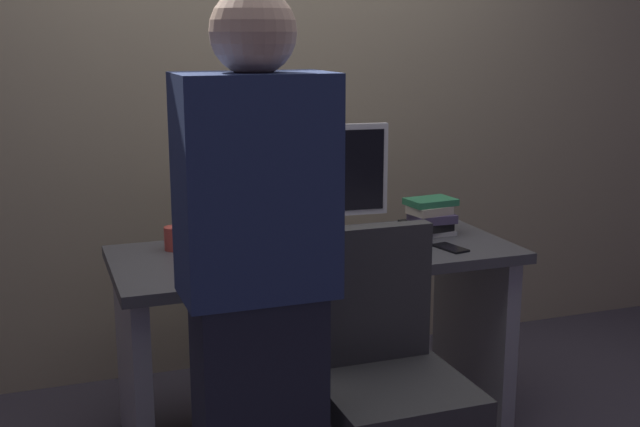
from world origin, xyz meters
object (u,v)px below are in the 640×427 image
at_px(cup_near_keyboard, 226,254).
at_px(desk, 316,304).
at_px(book_stack, 430,217).
at_px(keyboard, 322,250).
at_px(person_at_desk, 258,297).
at_px(cup_by_monitor, 174,238).
at_px(mouse, 399,242).
at_px(cell_phone, 450,248).
at_px(office_chair, 386,397).
at_px(monitor, 321,176).

bearing_deg(cup_near_keyboard, desk, 16.87).
height_order(cup_near_keyboard, book_stack, book_stack).
height_order(desk, keyboard, keyboard).
distance_m(keyboard, book_stack, 0.52).
distance_m(person_at_desk, cup_near_keyboard, 0.69).
height_order(person_at_desk, cup_by_monitor, person_at_desk).
height_order(mouse, cup_near_keyboard, cup_near_keyboard).
bearing_deg(cup_by_monitor, cell_phone, -19.26).
distance_m(keyboard, cell_phone, 0.49).
height_order(keyboard, mouse, mouse).
relative_size(keyboard, cell_phone, 2.99).
bearing_deg(office_chair, keyboard, 88.96).
height_order(keyboard, cup_near_keyboard, cup_near_keyboard).
bearing_deg(keyboard, book_stack, 15.47).
bearing_deg(cell_phone, monitor, 132.87).
relative_size(keyboard, cup_near_keyboard, 4.69).
height_order(desk, office_chair, office_chair).
relative_size(cup_near_keyboard, cell_phone, 0.64).
height_order(monitor, mouse, monitor).
height_order(mouse, cell_phone, mouse).
relative_size(person_at_desk, cup_near_keyboard, 17.86).
bearing_deg(desk, office_chair, -90.47).
relative_size(mouse, cup_by_monitor, 1.13).
relative_size(office_chair, cell_phone, 6.53).
relative_size(keyboard, mouse, 4.30).
distance_m(office_chair, cell_phone, 0.77).
distance_m(monitor, cell_phone, 0.57).
xyz_separation_m(office_chair, mouse, (0.33, 0.61, 0.32)).
bearing_deg(desk, book_stack, 7.14).
distance_m(desk, cup_by_monitor, 0.59).
bearing_deg(mouse, cell_phone, -33.36).
distance_m(monitor, book_stack, 0.49).
bearing_deg(cup_by_monitor, monitor, -5.38).
relative_size(cup_by_monitor, cell_phone, 0.62).
bearing_deg(cup_by_monitor, person_at_desk, -86.72).
bearing_deg(desk, cup_near_keyboard, -163.13).
distance_m(desk, keyboard, 0.23).
distance_m(cup_by_monitor, cell_phone, 1.04).
xyz_separation_m(office_chair, person_at_desk, (-0.44, -0.12, 0.41)).
bearing_deg(cup_by_monitor, office_chair, -59.79).
distance_m(mouse, cell_phone, 0.20).
distance_m(office_chair, keyboard, 0.69).
height_order(office_chair, person_at_desk, person_at_desk).
distance_m(mouse, book_stack, 0.23).
relative_size(person_at_desk, book_stack, 7.66).
height_order(desk, cup_near_keyboard, cup_near_keyboard).
xyz_separation_m(keyboard, mouse, (0.31, -0.01, 0.01)).
bearing_deg(person_at_desk, mouse, 43.94).
bearing_deg(book_stack, mouse, -147.65).
height_order(monitor, cup_by_monitor, monitor).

